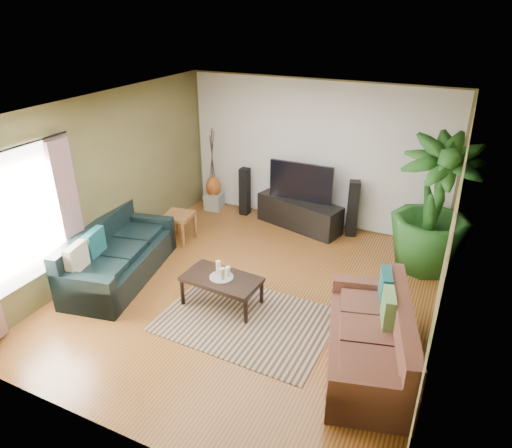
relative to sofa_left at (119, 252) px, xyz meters
The scene contains 27 objects.
floor 2.10m from the sofa_left, 12.03° to the left, with size 5.50×5.50×0.00m, color #975927.
ceiling 3.07m from the sofa_left, 12.03° to the left, with size 5.50×5.50×0.00m, color white.
wall_back 3.88m from the sofa_left, 57.65° to the left, with size 5.00×5.00×0.00m, color olive.
wall_front 3.21m from the sofa_left, 49.05° to the right, with size 5.00×5.00×0.00m, color olive.
wall_left 1.13m from the sofa_left, 138.56° to the left, with size 5.50×5.50×0.00m, color olive.
wall_right 4.63m from the sofa_left, ahead, with size 5.50×5.50×0.00m, color olive.
backwall_panel 3.87m from the sofa_left, 57.57° to the left, with size 4.90×4.90×0.00m, color white.
window_pane 1.59m from the sofa_left, 111.71° to the right, with size 1.80×1.80×0.00m, color white.
curtain_far 0.94m from the sofa_left, 134.69° to the right, with size 0.08×0.35×2.20m, color gray.
curtain_rod 2.25m from the sofa_left, 109.57° to the right, with size 0.03×0.03×1.90m, color black.
sofa_left is the anchor object (origin of this frame).
sofa_right 3.89m from the sofa_left, ahead, with size 1.94×0.88×0.85m, color #552E23.
area_rug 2.29m from the sofa_left, ahead, with size 2.24×1.59×0.01m, color #A58061.
coffee_table 1.78m from the sofa_left, ahead, with size 1.07×0.59×0.44m, color black.
candle_tray 1.77m from the sofa_left, ahead, with size 0.33×0.33×0.01m, color gray.
candle_tall 1.71m from the sofa_left, ahead, with size 0.07×0.07×0.21m, color white.
candle_mid 1.81m from the sofa_left, ahead, with size 0.07×0.07×0.17m, color beige.
candle_short 1.84m from the sofa_left, ahead, with size 0.07×0.07×0.14m, color #F5E7CF.
tv_stand 3.40m from the sofa_left, 56.26° to the left, with size 1.65×0.49×0.55m, color black.
television 3.44m from the sofa_left, 56.45° to the left, with size 1.21×0.07×0.71m, color black.
speaker_left 3.01m from the sofa_left, 76.81° to the left, with size 0.17×0.19×0.96m, color black.
speaker_right 4.10m from the sofa_left, 45.67° to the left, with size 0.19×0.21×1.04m, color black.
potted_plant 4.85m from the sofa_left, 28.53° to the left, with size 1.21×1.21×2.16m, color #1D4D19.
plant_pot 4.81m from the sofa_left, 28.53° to the left, with size 0.40×0.40×0.31m, color black.
pedestal 2.89m from the sofa_left, 90.03° to the left, with size 0.34×0.34×0.34m, color gray.
vase 2.88m from the sofa_left, 90.03° to the left, with size 0.31×0.31×0.43m, color #9B4C1C.
side_table 1.43m from the sofa_left, 84.70° to the left, with size 0.48×0.48×0.51m, color #985F31.
Camera 1 is at (2.46, -5.04, 3.87)m, focal length 32.00 mm.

